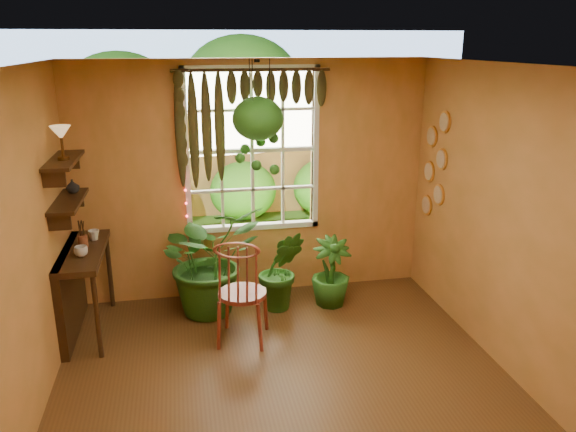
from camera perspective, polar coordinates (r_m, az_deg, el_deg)
The scene contains 23 objects.
floor at distance 4.91m, azimuth 0.44°, elevation -18.46°, with size 4.50×4.50×0.00m, color #583619.
ceiling at distance 3.98m, azimuth 0.53°, elevation 14.87°, with size 4.50×4.50×0.00m, color silver.
wall_back at distance 6.38m, azimuth -3.58°, elevation 3.53°, with size 4.00×4.00×0.00m, color #D78A49.
wall_left at distance 4.35m, azimuth -26.37°, elevation -5.03°, with size 4.50×4.50×0.00m, color #D78A49.
wall_right at distance 5.04m, azimuth 23.38°, elevation -1.72°, with size 4.50×4.50×0.00m, color #D78A49.
window at distance 6.34m, azimuth -3.68°, elevation 6.67°, with size 1.52×0.10×1.86m.
valance_vine at distance 6.13m, azimuth -4.43°, elevation 11.74°, with size 1.70×0.12×1.10m.
string_lights at distance 6.19m, azimuth -10.61°, elevation 6.62°, with size 0.03×0.03×1.54m, color #FF2633, non-canonical shape.
wall_plates at distance 6.47m, azimuth 14.68°, elevation 5.00°, with size 0.04×0.32×1.10m, color beige, non-canonical shape.
counter_ledge at distance 6.07m, azimuth -20.84°, elevation -6.33°, with size 0.40×1.20×0.90m.
shelf_lower at distance 5.79m, azimuth -21.39°, elevation 1.41°, with size 0.25×0.90×0.04m, color #36230E.
shelf_upper at distance 5.70m, azimuth -21.83°, elevation 5.27°, with size 0.25×0.90×0.04m, color #36230E.
backyard at distance 10.94m, azimuth -5.60°, elevation 8.94°, with size 14.00×10.00×12.00m.
windsor_chair at distance 5.61m, azimuth -4.70°, elevation -9.22°, with size 0.59×0.61×1.28m.
potted_plant_left at distance 6.15m, azimuth -8.02°, elevation -4.35°, with size 1.11×0.96×1.23m, color #165217.
potted_plant_mid at distance 6.21m, azimuth -0.68°, elevation -5.51°, with size 0.51×0.41×0.92m, color #165217.
potted_plant_right at distance 6.35m, azimuth 4.38°, elevation -5.67°, with size 0.44×0.44×0.79m, color #165217.
hanging_basket at distance 6.00m, azimuth -3.07°, elevation 9.12°, with size 0.54×0.54×1.21m.
cup_a at distance 5.73m, azimuth -20.28°, elevation -3.38°, with size 0.13×0.13×0.10m, color silver.
cup_b at distance 6.14m, azimuth -19.12°, elevation -1.85°, with size 0.11×0.11×0.11m, color beige.
brush_jar at distance 5.95m, azimuth -20.19°, elevation -1.69°, with size 0.10×0.10×0.35m.
shelf_vase at distance 6.01m, azimuth -21.05°, elevation 2.85°, with size 0.13×0.13×0.14m, color #B2AD99.
tiffany_lamp at distance 5.60m, azimuth -22.08°, elevation 7.66°, with size 0.19×0.19×0.32m.
Camera 1 is at (-0.80, -3.90, 2.87)m, focal length 35.00 mm.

